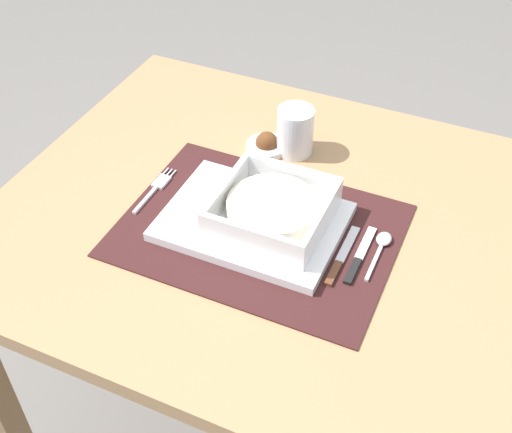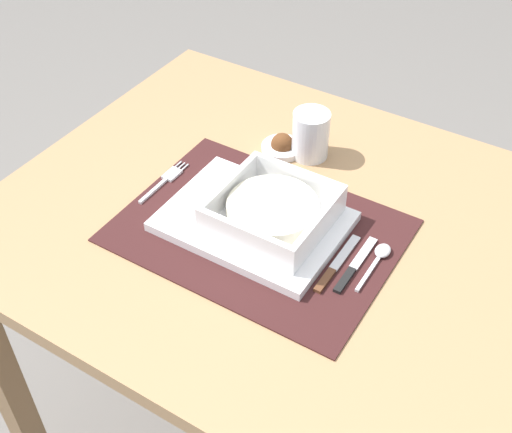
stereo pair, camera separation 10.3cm
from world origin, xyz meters
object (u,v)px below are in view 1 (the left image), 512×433
object	(u,v)px
drinking_glass	(295,134)
spoon	(382,244)
butter_knife	(359,258)
bread_knife	(341,259)
porridge_bowl	(272,210)
fork	(157,187)
condiment_saucer	(267,145)
dining_table	(269,260)

from	to	relation	value
drinking_glass	spoon	bearing A→B (deg)	-39.18
butter_knife	bread_knife	distance (m)	0.03
spoon	bread_knife	xyz separation A→B (m)	(-0.05, -0.06, -0.00)
spoon	drinking_glass	xyz separation A→B (m)	(-0.22, 0.18, 0.03)
porridge_bowl	spoon	world-z (taller)	porridge_bowl
spoon	bread_knife	bearing A→B (deg)	-135.87
fork	condiment_saucer	bearing A→B (deg)	56.10
dining_table	condiment_saucer	world-z (taller)	condiment_saucer
fork	bread_knife	distance (m)	0.35
porridge_bowl	butter_knife	xyz separation A→B (m)	(0.15, -0.01, -0.03)
spoon	condiment_saucer	world-z (taller)	condiment_saucer
dining_table	butter_knife	distance (m)	0.21
porridge_bowl	fork	bearing A→B (deg)	177.58
dining_table	fork	xyz separation A→B (m)	(-0.21, -0.02, 0.12)
drinking_glass	condiment_saucer	xyz separation A→B (m)	(-0.05, -0.02, -0.03)
fork	bread_knife	size ratio (longest dim) A/B	0.94
fork	drinking_glass	world-z (taller)	drinking_glass
fork	butter_knife	bearing A→B (deg)	-2.69
dining_table	bread_knife	world-z (taller)	bread_knife
bread_knife	spoon	bearing A→B (deg)	50.36
bread_knife	drinking_glass	xyz separation A→B (m)	(-0.17, 0.24, 0.03)
spoon	bread_knife	world-z (taller)	spoon
dining_table	porridge_bowl	world-z (taller)	porridge_bowl
porridge_bowl	butter_knife	world-z (taller)	porridge_bowl
condiment_saucer	dining_table	bearing A→B (deg)	-64.69
condiment_saucer	fork	bearing A→B (deg)	-124.59
bread_knife	drinking_glass	size ratio (longest dim) A/B	1.52
drinking_glass	condiment_saucer	world-z (taller)	drinking_glass
fork	porridge_bowl	bearing A→B (deg)	-1.73
fork	spoon	distance (m)	0.40
butter_knife	bread_knife	xyz separation A→B (m)	(-0.03, -0.01, 0.00)
fork	butter_knife	xyz separation A→B (m)	(0.38, -0.02, 0.00)
fork	drinking_glass	bearing A→B (deg)	49.31
dining_table	spoon	world-z (taller)	spoon
butter_knife	condiment_saucer	bearing A→B (deg)	139.88
bread_knife	drinking_glass	world-z (taller)	drinking_glass
drinking_glass	condiment_saucer	size ratio (longest dim) A/B	1.18
butter_knife	spoon	bearing A→B (deg)	60.98
butter_knife	fork	bearing A→B (deg)	176.67
dining_table	drinking_glass	world-z (taller)	drinking_glass
spoon	drinking_glass	size ratio (longest dim) A/B	1.22
dining_table	butter_knife	world-z (taller)	butter_knife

